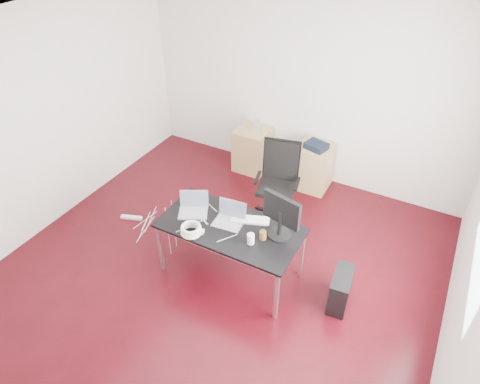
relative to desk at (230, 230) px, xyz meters
The scene contains 18 objects.
room_shell 0.74m from the desk, 144.21° to the right, with size 5.00×5.00×5.00m.
desk is the anchor object (origin of this frame).
office_chair 1.29m from the desk, 89.36° to the left, with size 0.57×0.59×1.08m.
filing_cabinet_left 2.33m from the desk, 110.82° to the left, with size 0.50×0.50×0.70m, color #A88954.
filing_cabinet_right 2.19m from the desk, 84.28° to the left, with size 0.50×0.50×0.70m, color #A88954.
pc_tower 1.38m from the desk, ahead, with size 0.20×0.45×0.44m, color black.
wastebasket 2.21m from the desk, 96.07° to the left, with size 0.24×0.24×0.28m, color black.
power_strip 1.85m from the desk, behind, with size 0.30×0.06×0.04m, color white.
laptop_left 0.52m from the desk, behind, with size 0.41×0.38×0.23m.
laptop_right 0.14m from the desk, 124.14° to the left, with size 0.35×0.29×0.23m.
monitor 0.65m from the desk, 15.69° to the left, with size 0.45×0.26×0.51m.
keyboard 0.25m from the desk, 53.37° to the left, with size 0.44×0.14×0.02m, color white.
cup_white 0.36m from the desk, 21.16° to the right, with size 0.08×0.08×0.12m, color white.
cup_brown 0.42m from the desk, ahead, with size 0.08×0.08×0.10m, color brown.
cable_coil 0.45m from the desk, 136.57° to the right, with size 0.24×0.24×0.11m.
power_adapter 0.34m from the desk, 134.24° to the right, with size 0.07×0.07×0.03m, color white.
speaker 2.30m from the desk, 109.12° to the left, with size 0.09×0.08×0.18m, color #9E9E9E.
navy_garment 2.11m from the desk, 83.59° to the left, with size 0.30×0.24×0.09m, color black.
Camera 1 is at (1.94, -3.02, 3.89)m, focal length 32.00 mm.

